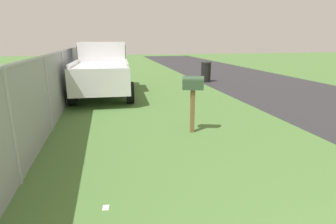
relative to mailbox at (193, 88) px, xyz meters
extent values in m
cube|color=brown|center=(0.00, 0.00, -0.57)|extent=(0.09, 0.09, 1.06)
cube|color=#334C33|center=(0.00, 0.00, 0.07)|extent=(0.35, 0.53, 0.22)
cylinder|color=#334C33|center=(0.00, 0.00, 0.18)|extent=(0.35, 0.53, 0.20)
cube|color=red|center=(0.11, 0.00, 0.13)|extent=(0.02, 0.04, 0.18)
cube|color=silver|center=(5.21, 2.12, -0.22)|extent=(5.33, 2.17, 0.90)
cube|color=silver|center=(5.84, 2.09, 0.61)|extent=(1.86, 1.87, 0.76)
cube|color=black|center=(5.84, 2.09, 0.61)|extent=(1.81, 1.91, 0.53)
cube|color=silver|center=(4.09, 3.07, 0.29)|extent=(2.73, 0.19, 0.12)
cube|color=silver|center=(4.02, 1.27, 0.29)|extent=(2.73, 0.19, 0.12)
cylinder|color=black|center=(6.98, 3.03, -0.72)|extent=(0.77, 0.29, 0.76)
cylinder|color=black|center=(6.90, 1.07, -0.72)|extent=(0.77, 0.29, 0.76)
cylinder|color=black|center=(3.51, 3.17, -0.72)|extent=(0.77, 0.29, 0.76)
cylinder|color=black|center=(3.44, 1.21, -0.72)|extent=(0.77, 0.29, 0.76)
cylinder|color=black|center=(7.53, -3.14, -0.62)|extent=(0.51, 0.51, 0.96)
cylinder|color=black|center=(7.53, -3.14, -0.10)|extent=(0.53, 0.53, 0.08)
cylinder|color=#9EA3A8|center=(-1.74, 3.39, -0.18)|extent=(0.07, 0.07, 1.85)
cylinder|color=#9EA3A8|center=(0.88, 3.39, -0.18)|extent=(0.07, 0.07, 1.85)
cylinder|color=#9EA3A8|center=(3.51, 3.39, -0.18)|extent=(0.07, 0.07, 1.85)
cylinder|color=#9EA3A8|center=(6.14, 3.39, -0.18)|extent=(0.07, 0.07, 1.85)
cylinder|color=#9EA3A8|center=(8.77, 3.39, -0.18)|extent=(0.07, 0.07, 1.85)
cylinder|color=#9EA3A8|center=(11.39, 3.39, -0.18)|extent=(0.07, 0.07, 1.85)
cube|color=#9EA3A8|center=(3.51, 3.39, 0.72)|extent=(15.76, 0.04, 0.04)
cube|color=gray|center=(3.51, 3.39, -0.18)|extent=(15.76, 0.01, 1.85)
cube|color=silver|center=(-2.68, 2.07, -1.10)|extent=(0.13, 0.10, 0.01)
camera|label=1|loc=(-5.95, 1.93, 1.10)|focal=28.63mm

